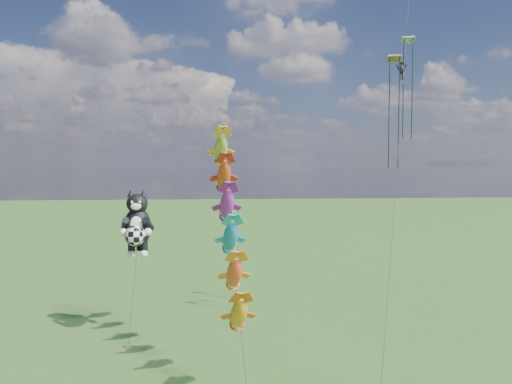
{
  "coord_description": "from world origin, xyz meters",
  "views": [
    {
      "loc": [
        10.37,
        -28.7,
        12.74
      ],
      "look_at": [
        13.66,
        8.95,
        10.59
      ],
      "focal_mm": 35.0,
      "sensor_mm": 36.0,
      "label": 1
    }
  ],
  "objects": [
    {
      "name": "cat_kite_rig",
      "position": [
        4.8,
        8.5,
        8.26
      ],
      "size": [
        2.3,
        4.06,
        10.83
      ],
      "rotation": [
        0.0,
        0.0,
        -0.1
      ],
      "color": "brown",
      "rests_on": "ground"
    },
    {
      "name": "parafoil_rig",
      "position": [
        24.07,
        6.91,
        18.57
      ],
      "size": [
        8.03,
        16.04,
        25.35
      ],
      "rotation": [
        0.0,
        0.0,
        -0.35
      ],
      "color": "brown",
      "rests_on": "ground"
    },
    {
      "name": "fish_windsock_rig",
      "position": [
        11.37,
        2.07,
        9.2
      ],
      "size": [
        1.91,
        15.91,
        16.36
      ],
      "rotation": [
        0.0,
        0.0,
        0.41
      ],
      "color": "brown",
      "rests_on": "ground"
    }
  ]
}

